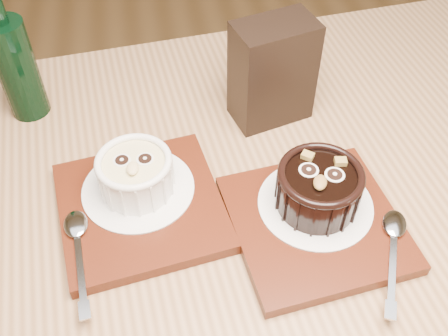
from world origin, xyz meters
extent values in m
cube|color=brown|center=(0.00, 0.13, 0.73)|extent=(1.27, 0.92, 0.04)
cylinder|color=brown|center=(0.51, 0.53, 0.35)|extent=(0.06, 0.06, 0.71)
cube|color=#501D0D|center=(-0.11, 0.19, 0.76)|extent=(0.20, 0.20, 0.01)
cylinder|color=white|center=(-0.11, 0.21, 0.77)|extent=(0.13, 0.13, 0.00)
cylinder|color=white|center=(-0.11, 0.21, 0.79)|extent=(0.08, 0.08, 0.04)
cylinder|color=#D8C984|center=(-0.11, 0.21, 0.81)|extent=(0.07, 0.07, 0.00)
torus|color=white|center=(-0.11, 0.21, 0.81)|extent=(0.09, 0.09, 0.01)
cylinder|color=black|center=(-0.12, 0.21, 0.81)|extent=(0.02, 0.02, 0.00)
cylinder|color=black|center=(-0.09, 0.21, 0.81)|extent=(0.02, 0.02, 0.00)
ellipsoid|color=#E4C685|center=(-0.11, 0.20, 0.81)|extent=(0.01, 0.02, 0.01)
cube|color=#501D0D|center=(0.08, 0.13, 0.76)|extent=(0.20, 0.20, 0.01)
cylinder|color=white|center=(0.09, 0.15, 0.77)|extent=(0.13, 0.13, 0.00)
cylinder|color=black|center=(0.09, 0.15, 0.79)|extent=(0.09, 0.09, 0.05)
cylinder|color=black|center=(0.09, 0.15, 0.81)|extent=(0.08, 0.08, 0.00)
torus|color=black|center=(0.09, 0.15, 0.82)|extent=(0.09, 0.09, 0.01)
cylinder|color=black|center=(0.08, 0.16, 0.82)|extent=(0.02, 0.02, 0.00)
cylinder|color=black|center=(0.10, 0.15, 0.82)|extent=(0.02, 0.02, 0.00)
ellipsoid|color=brown|center=(0.08, 0.14, 0.82)|extent=(0.02, 0.03, 0.01)
cube|color=olive|center=(0.08, 0.18, 0.82)|extent=(0.02, 0.02, 0.01)
cube|color=olive|center=(0.11, 0.17, 0.82)|extent=(0.01, 0.01, 0.01)
cube|color=black|center=(0.08, 0.33, 0.82)|extent=(0.11, 0.08, 0.14)
cylinder|color=black|center=(-0.25, 0.39, 0.82)|extent=(0.05, 0.05, 0.14)
camera|label=1|loc=(-0.07, -0.19, 1.23)|focal=42.00mm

